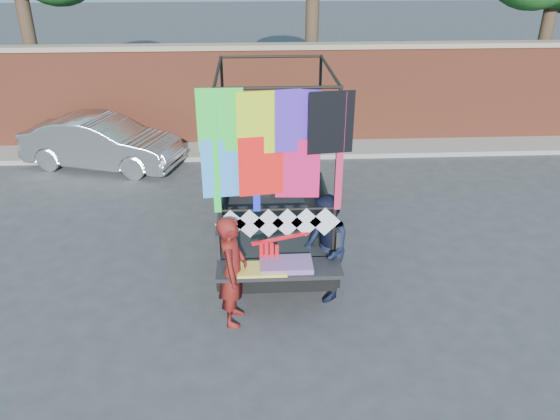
{
  "coord_description": "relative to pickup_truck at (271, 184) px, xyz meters",
  "views": [
    {
      "loc": [
        -0.69,
        -7.04,
        4.94
      ],
      "look_at": [
        -0.3,
        0.17,
        1.36
      ],
      "focal_mm": 35.0,
      "sensor_mm": 36.0,
      "label": 1
    }
  ],
  "objects": [
    {
      "name": "man",
      "position": [
        0.71,
        -2.45,
        0.01
      ],
      "size": [
        0.72,
        0.87,
        1.67
      ],
      "primitive_type": "imported",
      "rotation": [
        0.0,
        0.0,
        -1.46
      ],
      "color": "black",
      "rests_on": "ground"
    },
    {
      "name": "streamer_bundle",
      "position": [
        -0.07,
        -2.73,
        0.17
      ],
      "size": [
        0.84,
        0.33,
        0.6
      ],
      "color": "red",
      "rests_on": "ground"
    },
    {
      "name": "pickup_truck",
      "position": [
        0.0,
        0.0,
        0.0
      ],
      "size": [
        2.08,
        5.22,
        3.29
      ],
      "color": "black",
      "rests_on": "ground"
    },
    {
      "name": "woman",
      "position": [
        -0.65,
        -2.99,
        0.0
      ],
      "size": [
        0.47,
        0.65,
        1.66
      ],
      "primitive_type": "imported",
      "rotation": [
        0.0,
        0.0,
        1.45
      ],
      "color": "maroon",
      "rests_on": "ground"
    },
    {
      "name": "brick_wall",
      "position": [
        0.35,
        4.65,
        0.5
      ],
      "size": [
        30.0,
        0.45,
        2.61
      ],
      "color": "brown",
      "rests_on": "ground"
    },
    {
      "name": "ground",
      "position": [
        0.35,
        -2.35,
        -0.83
      ],
      "size": [
        90.0,
        90.0,
        0.0
      ],
      "primitive_type": "plane",
      "color": "#38383A",
      "rests_on": "ground"
    },
    {
      "name": "sedan",
      "position": [
        -3.91,
        3.15,
        -0.21
      ],
      "size": [
        3.96,
        2.32,
        1.23
      ],
      "primitive_type": "imported",
      "rotation": [
        0.0,
        0.0,
        1.28
      ],
      "color": "silver",
      "rests_on": "ground"
    },
    {
      "name": "curb",
      "position": [
        0.35,
        3.95,
        -0.77
      ],
      "size": [
        30.0,
        1.2,
        0.12
      ],
      "primitive_type": "cube",
      "color": "gray",
      "rests_on": "ground"
    }
  ]
}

